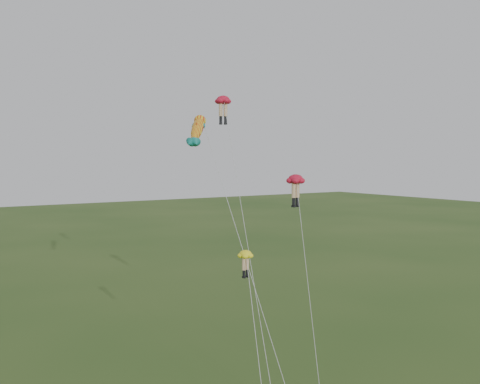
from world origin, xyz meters
TOP-DOWN VIEW (x-y plane):
  - legs_kite_red_high at (3.59, 10.43)m, footprint 5.30×13.71m
  - legs_kite_red_mid at (5.68, 4.18)m, footprint 3.27×6.36m
  - legs_kite_yellow at (-1.27, 0.09)m, footprint 2.47×5.48m
  - fish_kite at (0.08, 8.20)m, footprint 2.77×12.87m

SIDE VIEW (x-z plane):
  - legs_kite_yellow at x=-1.27m, z-range 3.90..13.27m
  - legs_kite_red_mid at x=5.68m, z-range 6.02..19.55m
  - fish_kite at x=0.08m, z-range 7.65..25.69m
  - legs_kite_red_high at x=3.59m, z-range 8.84..28.36m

